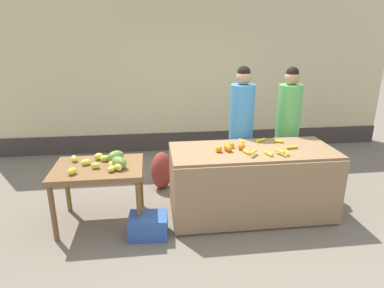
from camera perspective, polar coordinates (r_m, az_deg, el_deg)
name	(u,v)px	position (r m, az deg, el deg)	size (l,w,h in m)	color
ground_plane	(218,214)	(4.43, 4.42, -11.99)	(24.00, 24.00, 0.00)	#756B5B
market_wall_back	(192,65)	(6.53, -0.06, 13.42)	(7.90, 0.23, 3.40)	beige
fruit_stall_counter	(251,182)	(4.31, 10.17, -6.51)	(2.03, 0.88, 0.88)	olive
side_table_wooden	(99,174)	(4.11, -15.79, -4.94)	(1.04, 0.77, 0.75)	brown
banana_bunch_pile	(268,148)	(4.16, 12.98, -0.66)	(0.72, 0.66, 0.07)	yellow
orange_pile	(230,147)	(4.06, 6.49, -0.58)	(0.38, 0.22, 0.08)	orange
mango_papaya_pile	(109,161)	(4.04, -14.13, -2.84)	(0.74, 0.57, 0.14)	#D2DB46
vendor_woman_blue_shirt	(241,131)	(4.77, 8.44, 2.27)	(0.34, 0.34, 1.84)	#33333D
vendor_woman_green_shirt	(287,129)	(5.05, 16.10, 2.51)	(0.34, 0.34, 1.81)	#33333D
produce_crate	(148,226)	(3.97, -7.54, -13.77)	(0.44, 0.32, 0.26)	#3359A5
produce_sack	(162,170)	(5.01, -5.26, -4.57)	(0.36, 0.30, 0.57)	maroon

